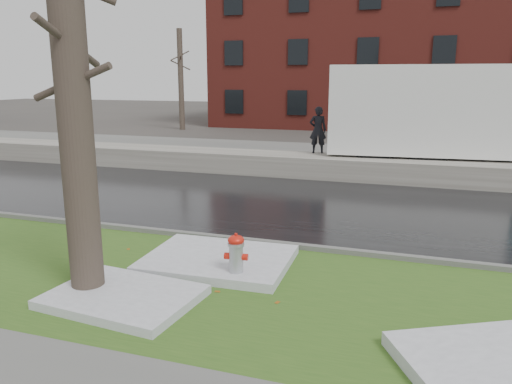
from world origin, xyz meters
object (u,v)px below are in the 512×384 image
(tree, at_px, (72,87))
(worker, at_px, (318,130))
(fire_hydrant, at_px, (236,256))
(box_truck, at_px, (454,119))

(tree, bearing_deg, worker, 83.20)
(tree, height_order, worker, tree)
(fire_hydrant, xyz_separation_m, tree, (-2.08, -1.19, 2.77))
(box_truck, bearing_deg, fire_hydrant, -114.00)
(tree, distance_m, worker, 11.60)
(fire_hydrant, xyz_separation_m, box_truck, (3.83, 11.17, 1.53))
(fire_hydrant, relative_size, box_truck, 0.07)
(tree, relative_size, worker, 3.86)
(box_truck, bearing_deg, tree, -120.64)
(fire_hydrant, bearing_deg, worker, 86.66)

